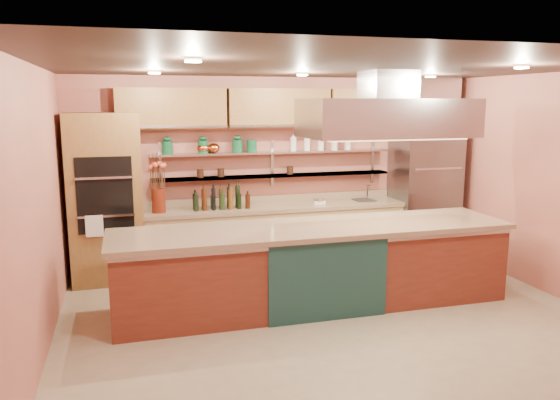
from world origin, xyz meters
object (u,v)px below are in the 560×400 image
object	(u,v)px
flower_vase	(159,201)
copper_kettle	(214,148)
refrigerator	(424,191)
island	(314,266)
kitchen_scale	(319,201)
green_canister	(252,146)

from	to	relation	value
flower_vase	copper_kettle	bearing A→B (deg)	15.11
refrigerator	island	xyz separation A→B (m)	(-2.40, -1.59, -0.56)
flower_vase	kitchen_scale	bearing A→B (deg)	0.00
island	flower_vase	xyz separation A→B (m)	(-1.71, 1.60, 0.61)
flower_vase	green_canister	bearing A→B (deg)	9.09
green_canister	kitchen_scale	bearing A→B (deg)	-12.75
refrigerator	flower_vase	xyz separation A→B (m)	(-4.11, 0.01, 0.05)
flower_vase	island	bearing A→B (deg)	-43.00
copper_kettle	green_canister	size ratio (longest dim) A/B	1.01
refrigerator	green_canister	size ratio (longest dim) A/B	12.01
flower_vase	copper_kettle	world-z (taller)	copper_kettle
island	green_canister	bearing A→B (deg)	100.68
refrigerator	copper_kettle	world-z (taller)	refrigerator
flower_vase	green_canister	xyz separation A→B (m)	(1.37, 0.22, 0.71)
copper_kettle	kitchen_scale	bearing A→B (deg)	-8.17
refrigerator	kitchen_scale	world-z (taller)	refrigerator
refrigerator	green_canister	bearing A→B (deg)	175.19
refrigerator	flower_vase	world-z (taller)	refrigerator
island	kitchen_scale	xyz separation A→B (m)	(0.63, 1.60, 0.49)
flower_vase	green_canister	distance (m)	1.56
island	kitchen_scale	world-z (taller)	kitchen_scale
green_canister	flower_vase	bearing A→B (deg)	-170.91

